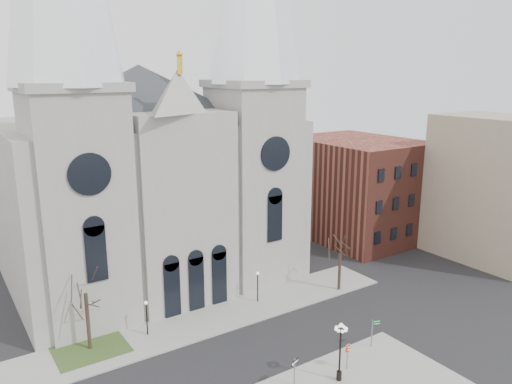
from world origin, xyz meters
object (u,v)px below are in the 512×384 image
street_name_sign (373,331)px  one_way_sign (294,367)px  stop_sign (347,351)px  globe_lamp (340,345)px

street_name_sign → one_way_sign: bearing=-157.7°
one_way_sign → street_name_sign: 9.04m
stop_sign → street_name_sign: 4.37m
stop_sign → street_name_sign: size_ratio=0.88×
street_name_sign → globe_lamp: bearing=-142.4°
stop_sign → one_way_sign: bearing=-175.4°
stop_sign → one_way_sign: one_way_sign is taller
stop_sign → globe_lamp: bearing=-141.9°
globe_lamp → street_name_sign: 6.28m
stop_sign → globe_lamp: 2.24m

